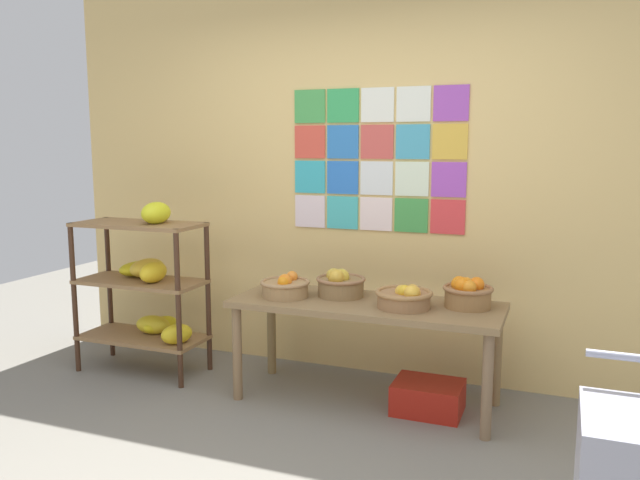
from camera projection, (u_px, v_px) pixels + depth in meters
back_wall_with_art at (374, 162)px, 4.29m from camera, size 4.74×0.07×2.95m
banana_shelf_unit at (148, 280)px, 4.41m from camera, size 0.89×0.48×1.21m
display_table at (366, 314)px, 3.86m from camera, size 1.64×0.61×0.64m
fruit_basket_left at (405, 297)px, 3.70m from camera, size 0.34×0.34×0.15m
fruit_basket_back_left at (340, 284)px, 3.99m from camera, size 0.31×0.31×0.18m
fruit_basket_back_right at (285, 287)px, 3.98m from camera, size 0.31×0.31×0.15m
fruit_basket_right at (467, 293)px, 3.71m from camera, size 0.30×0.30×0.18m
produce_crate_under_table at (428, 397)px, 3.78m from camera, size 0.41×0.32×0.19m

